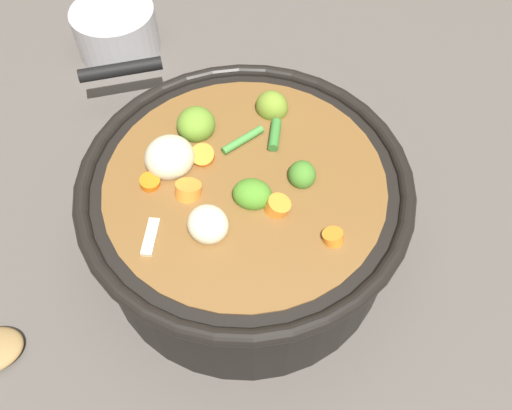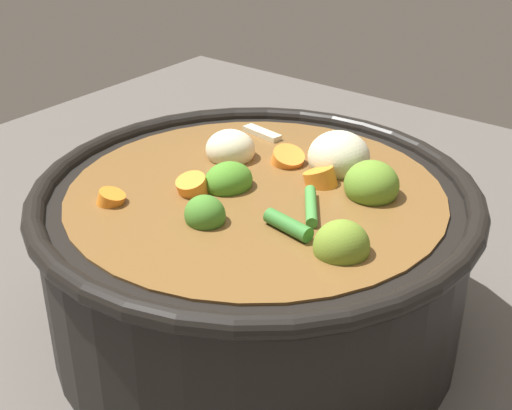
# 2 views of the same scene
# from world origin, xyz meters

# --- Properties ---
(ground_plane) EXTENTS (1.10, 1.10, 0.00)m
(ground_plane) POSITION_xyz_m (0.00, 0.00, 0.00)
(ground_plane) COLOR #514C47
(cooking_pot) EXTENTS (0.34, 0.34, 0.15)m
(cooking_pot) POSITION_xyz_m (-0.00, 0.00, 0.07)
(cooking_pot) COLOR black
(cooking_pot) RESTS_ON ground_plane
(small_saucepan) EXTENTS (0.14, 0.20, 0.07)m
(small_saucepan) POSITION_xyz_m (-0.18, 0.36, 0.04)
(small_saucepan) COLOR #ADADB2
(small_saucepan) RESTS_ON ground_plane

